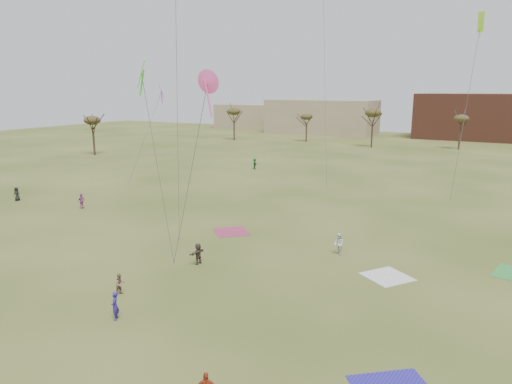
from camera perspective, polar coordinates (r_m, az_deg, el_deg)
The scene contains 14 objects.
ground at distance 28.44m, azimuth -12.35°, elevation -15.58°, with size 260.00×260.00×0.00m, color #384916.
flyer_near_right at distance 29.20m, azimuth -16.88°, elevation -13.18°, with size 0.63×0.41×1.73m, color #2F2095.
spectator_fore_b at distance 32.40m, azimuth -16.29°, elevation -10.76°, with size 0.71×0.56×1.47m, color #866655.
spectator_fore_c at distance 36.48m, azimuth -7.10°, elevation -7.49°, with size 1.55×0.49×1.67m, color #4C3A36.
flyer_mid_a at distance 63.29m, azimuth -27.23°, elevation -0.21°, with size 0.81×0.53×1.66m, color black.
spectator_mid_d at distance 56.21m, azimuth -20.58°, elevation -1.05°, with size 1.00×0.41×1.70m, color #AF49A3.
spectator_mid_e at distance 38.73m, azimuth 10.09°, elevation -6.29°, with size 0.87×0.68×1.80m, color white.
flyer_far_a at distance 78.69m, azimuth -0.16°, elevation 3.48°, with size 1.66×0.53×1.79m, color #26722C.
blanket_cream at distance 35.43m, azimuth 15.78°, elevation -9.95°, with size 2.93×2.93×0.03m, color white.
blanket_plum at distance 44.33m, azimuth -3.05°, elevation -4.90°, with size 3.02×3.02×0.03m, color #A73359.
tree_line at distance 99.81m, azimuth 17.87°, elevation 8.38°, with size 117.44×49.32×8.91m.
building_tan at distance 143.52m, azimuth 8.01°, elevation 9.10°, with size 32.00×14.00×10.00m, color #937F60.
building_brick at distance 139.20m, azimuth 24.50°, elevation 8.42°, with size 26.00×16.00×12.00m, color brown.
building_tan_west at distance 162.96m, azimuth -1.07°, elevation 9.26°, with size 20.00×12.00×8.00m, color #937F60.
Camera 1 is at (17.06, -18.49, 13.26)m, focal length 32.68 mm.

